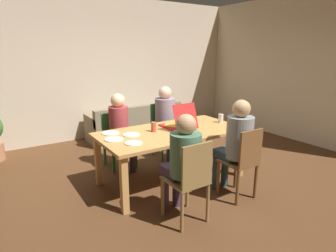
% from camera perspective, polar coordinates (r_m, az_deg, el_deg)
% --- Properties ---
extents(ground_plane, '(20.00, 20.00, 0.00)m').
position_cam_1_polar(ground_plane, '(4.25, 0.74, -10.79)').
color(ground_plane, '#55331C').
extents(back_wall, '(6.67, 0.12, 2.96)m').
position_cam_1_polar(back_wall, '(6.35, -13.56, 11.25)').
color(back_wall, beige).
rests_on(back_wall, ground).
extents(side_wall_right, '(0.12, 4.74, 2.96)m').
position_cam_1_polar(side_wall_right, '(6.79, 21.10, 10.90)').
color(side_wall_right, beige).
rests_on(side_wall_right, ground).
extents(dining_table, '(2.07, 1.04, 0.76)m').
position_cam_1_polar(dining_table, '(4.01, 0.78, -2.11)').
color(dining_table, '#C68B48').
rests_on(dining_table, ground).
extents(chair_0, '(0.39, 0.40, 0.94)m').
position_cam_1_polar(chair_0, '(5.06, -1.12, -0.08)').
color(chair_0, '#306B35').
rests_on(chair_0, ground).
extents(person_0, '(0.35, 0.50, 1.26)m').
position_cam_1_polar(person_0, '(4.90, -0.32, 2.04)').
color(person_0, '#323A49').
rests_on(person_0, ground).
extents(chair_1, '(0.45, 0.44, 0.87)m').
position_cam_1_polar(chair_1, '(4.68, -10.19, -2.13)').
color(chair_1, '#307338').
rests_on(chair_1, ground).
extents(person_1, '(0.30, 0.51, 1.21)m').
position_cam_1_polar(person_1, '(4.49, -9.61, 0.18)').
color(person_1, '#41343D').
rests_on(person_1, ground).
extents(chair_2, '(0.39, 0.41, 0.94)m').
position_cam_1_polar(chair_2, '(3.67, 14.89, -7.09)').
color(chair_2, brown).
rests_on(chair_2, ground).
extents(person_2, '(0.33, 0.52, 1.28)m').
position_cam_1_polar(person_2, '(3.67, 13.65, -2.80)').
color(person_2, '#2B4349').
rests_on(person_2, ground).
extents(chair_3, '(0.40, 0.43, 0.95)m').
position_cam_1_polar(chair_3, '(3.06, 4.55, -10.54)').
color(chair_3, olive).
rests_on(chair_3, ground).
extents(person_3, '(0.34, 0.51, 1.22)m').
position_cam_1_polar(person_3, '(3.09, 3.00, -6.37)').
color(person_3, '#3D2C44').
rests_on(person_3, ground).
extents(pizza_box_0, '(0.37, 0.50, 0.38)m').
position_cam_1_polar(pizza_box_0, '(4.14, 1.94, 0.43)').
color(pizza_box_0, red).
rests_on(pizza_box_0, dining_table).
extents(plate_0, '(0.21, 0.21, 0.01)m').
position_cam_1_polar(plate_0, '(3.46, -6.98, -3.46)').
color(plate_0, white).
rests_on(plate_0, dining_table).
extents(plate_1, '(0.24, 0.24, 0.01)m').
position_cam_1_polar(plate_1, '(3.92, -11.55, -1.41)').
color(plate_1, white).
rests_on(plate_1, dining_table).
extents(plate_2, '(0.24, 0.24, 0.01)m').
position_cam_1_polar(plate_2, '(3.64, -10.90, -2.65)').
color(plate_2, white).
rests_on(plate_2, dining_table).
extents(plate_3, '(0.23, 0.23, 0.01)m').
position_cam_1_polar(plate_3, '(3.80, -7.43, -1.76)').
color(plate_3, white).
rests_on(plate_3, dining_table).
extents(drinking_glass_0, '(0.07, 0.07, 0.14)m').
position_cam_1_polar(drinking_glass_0, '(3.92, -2.94, -0.18)').
color(drinking_glass_0, '#BA4C33').
rests_on(drinking_glass_0, dining_table).
extents(drinking_glass_1, '(0.06, 0.06, 0.13)m').
position_cam_1_polar(drinking_glass_1, '(4.22, 14.59, 0.41)').
color(drinking_glass_1, '#D9C75A').
rests_on(drinking_glass_1, dining_table).
extents(drinking_glass_2, '(0.08, 0.08, 0.14)m').
position_cam_1_polar(drinking_glass_2, '(4.48, 10.64, 1.53)').
color(drinking_glass_2, silver).
rests_on(drinking_glass_2, dining_table).
extents(couch, '(1.96, 0.80, 0.76)m').
position_cam_1_polar(couch, '(6.17, -6.73, 0.10)').
color(couch, '#83755A').
rests_on(couch, ground).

